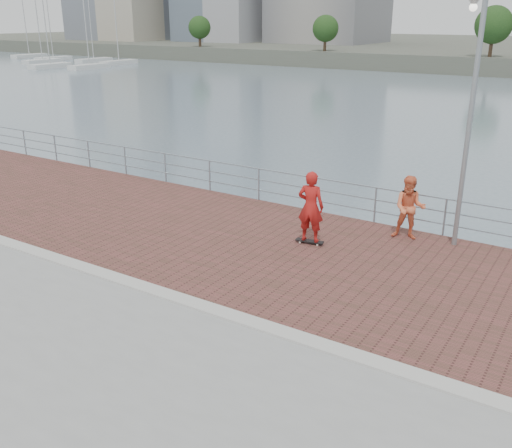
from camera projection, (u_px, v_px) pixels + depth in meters
The scene contains 9 objects.
water at pixel (208, 387), 12.84m from camera, with size 400.00×400.00×0.00m, color slate.
brick_lane at pixel (289, 252), 14.99m from camera, with size 40.00×6.80×0.02m, color brown.
curb at pixel (205, 307), 12.14m from camera, with size 40.00×0.40×0.06m, color #B7B5AD.
guardrail at pixel (344, 195), 17.45m from camera, with size 39.06×0.06×1.13m.
street_lamp at pixel (473, 64), 13.46m from camera, with size 0.49×1.43×6.75m.
skateboard at pixel (310, 241), 15.52m from camera, with size 0.80×0.32×0.09m.
skateboarder at pixel (311, 207), 15.18m from camera, with size 0.71×0.47×1.95m, color #B21A17.
bystander at pixel (410, 208), 15.62m from camera, with size 0.87×0.68×1.79m, color #F07346.
marina at pixel (54, 60), 99.00m from camera, with size 31.23×20.04×10.76m.
Camera 1 is at (6.72, -8.50, 5.88)m, focal length 40.00 mm.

